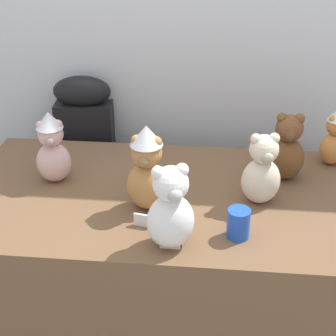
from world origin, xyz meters
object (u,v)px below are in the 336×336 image
display_table (168,271)px  teddy_bear_caramel (147,169)px  teddy_bear_blush (52,148)px  teddy_bear_cream (262,171)px  teddy_bear_ginger (335,137)px  teddy_bear_chestnut (287,149)px  instrument_case (89,173)px  party_cup_blue (238,223)px  teddy_bear_snow (171,210)px

display_table → teddy_bear_caramel: (-0.07, -0.10, 0.56)m
display_table → teddy_bear_blush: teddy_bear_blush is taller
display_table → teddy_bear_cream: size_ratio=5.65×
teddy_bear_ginger → teddy_bear_caramel: bearing=-178.5°
teddy_bear_caramel → teddy_bear_cream: 0.43m
teddy_bear_cream → teddy_bear_chestnut: bearing=48.5°
instrument_case → display_table: bearing=-53.7°
party_cup_blue → teddy_bear_blush: bearing=157.3°
teddy_bear_chestnut → teddy_bear_snow: bearing=-130.8°
teddy_bear_caramel → teddy_bear_ginger: teddy_bear_caramel is taller
display_table → teddy_bear_blush: size_ratio=5.35×
instrument_case → teddy_bear_ginger: 1.24m
instrument_case → teddy_bear_caramel: (0.40, -0.66, 0.42)m
teddy_bear_cream → party_cup_blue: (-0.09, -0.23, -0.08)m
teddy_bear_snow → party_cup_blue: (0.23, 0.07, -0.09)m
party_cup_blue → teddy_bear_ginger: bearing=53.5°
teddy_bear_chestnut → teddy_bear_ginger: size_ratio=1.11×
teddy_bear_caramel → teddy_bear_cream: (0.43, 0.08, -0.03)m
instrument_case → party_cup_blue: (0.74, -0.81, 0.31)m
teddy_bear_ginger → party_cup_blue: bearing=-153.9°
teddy_bear_cream → teddy_bear_ginger: bearing=34.5°
teddy_bear_caramel → teddy_bear_blush: 0.44m
teddy_bear_ginger → party_cup_blue: size_ratio=2.40×
instrument_case → teddy_bear_caramel: bearing=-62.4°
instrument_case → teddy_bear_blush: teddy_bear_blush is taller
teddy_bear_blush → teddy_bear_chestnut: (0.94, 0.11, -0.01)m
party_cup_blue → teddy_bear_cream: bearing=69.1°
instrument_case → teddy_bear_snow: (0.51, -0.88, 0.40)m
display_table → instrument_case: instrument_case is taller
display_table → teddy_bear_snow: teddy_bear_snow is taller
teddy_bear_snow → teddy_bear_cream: size_ratio=1.08×
instrument_case → teddy_bear_blush: size_ratio=3.48×
teddy_bear_snow → teddy_bear_blush: teddy_bear_snow is taller
teddy_bear_caramel → party_cup_blue: size_ratio=3.11×
teddy_bear_chestnut → teddy_bear_ginger: teddy_bear_chestnut is taller
teddy_bear_caramel → teddy_bear_cream: teddy_bear_caramel is taller
instrument_case → teddy_bear_cream: size_ratio=3.67×
teddy_bear_caramel → teddy_bear_chestnut: (0.54, 0.27, -0.03)m
teddy_bear_caramel → instrument_case: bearing=125.5°
display_table → teddy_bear_blush: bearing=172.4°
teddy_bear_blush → teddy_bear_cream: bearing=-18.4°
teddy_bear_cream → teddy_bear_chestnut: teddy_bear_chestnut is taller
teddy_bear_caramel → teddy_bear_ginger: bearing=33.0°
instrument_case → teddy_bear_caramel: teddy_bear_caramel is taller
display_table → teddy_bear_snow: 0.63m
teddy_bear_blush → teddy_bear_ginger: teddy_bear_blush is taller
display_table → teddy_bear_caramel: 0.58m
display_table → instrument_case: 0.75m
party_cup_blue → instrument_case: bearing=132.5°
teddy_bear_blush → teddy_bear_caramel: bearing=-34.6°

